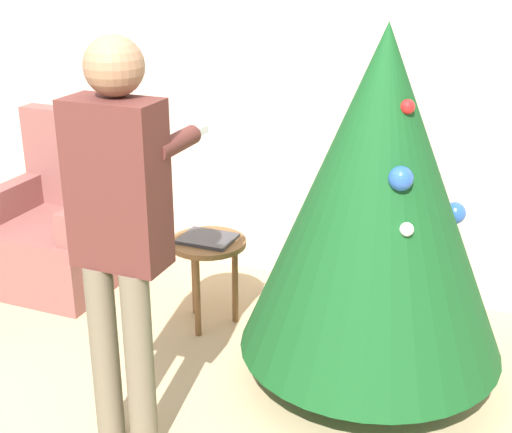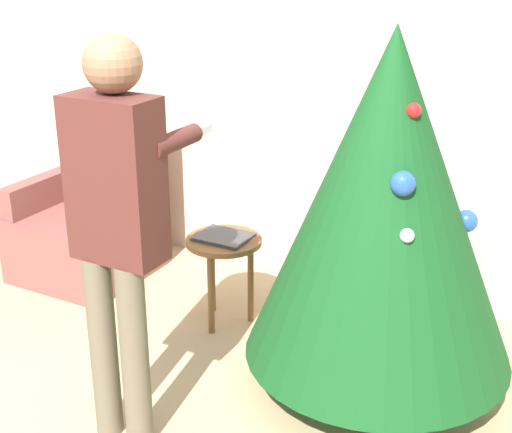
# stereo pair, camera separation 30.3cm
# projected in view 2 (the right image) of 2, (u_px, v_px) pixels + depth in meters

# --- Properties ---
(wall_back) EXTENTS (8.00, 0.06, 2.70)m
(wall_back) POSITION_uv_depth(u_px,v_px,m) (284.00, 67.00, 4.35)
(wall_back) COLOR beige
(wall_back) RESTS_ON ground_plane
(christmas_tree) EXTENTS (1.28, 1.28, 1.76)m
(christmas_tree) POSITION_uv_depth(u_px,v_px,m) (386.00, 201.00, 3.22)
(christmas_tree) COLOR brown
(christmas_tree) RESTS_ON ground_plane
(armchair) EXTENTS (0.77, 0.76, 1.07)m
(armchair) POSITION_uv_depth(u_px,v_px,m) (90.00, 222.00, 4.68)
(armchair) COLOR brown
(armchair) RESTS_ON ground_plane
(person_standing) EXTENTS (0.40, 0.57, 1.76)m
(person_standing) POSITION_uv_depth(u_px,v_px,m) (117.00, 213.00, 2.87)
(person_standing) COLOR #6B604C
(person_standing) RESTS_ON ground_plane
(side_stool) EXTENTS (0.43, 0.43, 0.52)m
(side_stool) POSITION_uv_depth(u_px,v_px,m) (224.00, 252.00, 4.00)
(side_stool) COLOR brown
(side_stool) RESTS_ON ground_plane
(laptop) EXTENTS (0.29, 0.23, 0.02)m
(laptop) POSITION_uv_depth(u_px,v_px,m) (224.00, 237.00, 3.97)
(laptop) COLOR #38383D
(laptop) RESTS_ON side_stool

